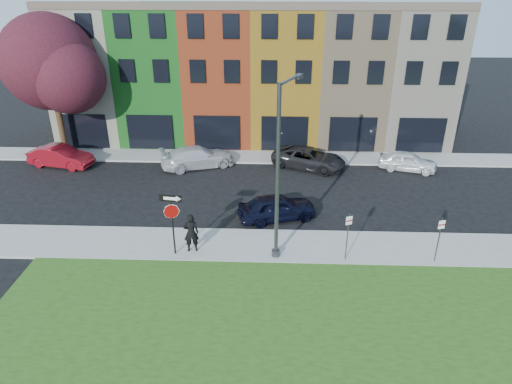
{
  "coord_description": "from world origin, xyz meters",
  "views": [
    {
      "loc": [
        -0.87,
        -16.16,
        12.28
      ],
      "look_at": [
        -1.64,
        4.0,
        2.53
      ],
      "focal_mm": 32.0,
      "sensor_mm": 36.0,
      "label": 1
    }
  ],
  "objects_px": {
    "stop_sign": "(172,213)",
    "street_lamp": "(279,174)",
    "sedan_near": "(277,207)",
    "man": "(191,233)"
  },
  "relations": [
    {
      "from": "sedan_near",
      "to": "street_lamp",
      "type": "xyz_separation_m",
      "value": [
        0.02,
        -3.59,
        3.53
      ]
    },
    {
      "from": "sedan_near",
      "to": "street_lamp",
      "type": "bearing_deg",
      "value": 163.11
    },
    {
      "from": "stop_sign",
      "to": "street_lamp",
      "type": "relative_size",
      "value": 0.38
    },
    {
      "from": "stop_sign",
      "to": "man",
      "type": "height_order",
      "value": "stop_sign"
    },
    {
      "from": "stop_sign",
      "to": "street_lamp",
      "type": "bearing_deg",
      "value": 8.48
    },
    {
      "from": "stop_sign",
      "to": "man",
      "type": "relative_size",
      "value": 1.58
    },
    {
      "from": "man",
      "to": "stop_sign",
      "type": "bearing_deg",
      "value": 11.91
    },
    {
      "from": "stop_sign",
      "to": "street_lamp",
      "type": "height_order",
      "value": "street_lamp"
    },
    {
      "from": "stop_sign",
      "to": "sedan_near",
      "type": "height_order",
      "value": "stop_sign"
    },
    {
      "from": "man",
      "to": "street_lamp",
      "type": "height_order",
      "value": "street_lamp"
    }
  ]
}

